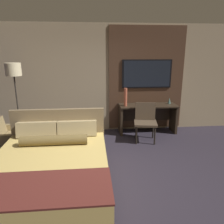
{
  "coord_description": "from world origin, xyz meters",
  "views": [
    {
      "loc": [
        -0.35,
        -3.18,
        2.12
      ],
      "look_at": [
        0.04,
        1.07,
        0.92
      ],
      "focal_mm": 35.0,
      "sensor_mm": 36.0,
      "label": 1
    }
  ],
  "objects_px": {
    "bed": "(51,172)",
    "vase_short": "(169,101)",
    "desk_chair": "(145,118)",
    "armchair_by_window": "(13,141)",
    "desk": "(147,114)",
    "book": "(146,104)",
    "vase_tall": "(126,97)",
    "tv": "(147,74)",
    "floor_lamp": "(14,76)"
  },
  "relations": [
    {
      "from": "bed",
      "to": "vase_short",
      "type": "bearing_deg",
      "value": 42.22
    },
    {
      "from": "tv",
      "to": "book",
      "type": "distance_m",
      "value": 0.8
    },
    {
      "from": "vase_short",
      "to": "vase_tall",
      "type": "bearing_deg",
      "value": -172.78
    },
    {
      "from": "desk_chair",
      "to": "vase_short",
      "type": "distance_m",
      "value": 1.02
    },
    {
      "from": "bed",
      "to": "tv",
      "type": "distance_m",
      "value": 3.59
    },
    {
      "from": "armchair_by_window",
      "to": "book",
      "type": "distance_m",
      "value": 3.3
    },
    {
      "from": "bed",
      "to": "desk",
      "type": "height_order",
      "value": "bed"
    },
    {
      "from": "desk",
      "to": "book",
      "type": "bearing_deg",
      "value": -179.42
    },
    {
      "from": "floor_lamp",
      "to": "armchair_by_window",
      "type": "bearing_deg",
      "value": -91.08
    },
    {
      "from": "floor_lamp",
      "to": "book",
      "type": "height_order",
      "value": "floor_lamp"
    },
    {
      "from": "bed",
      "to": "vase_short",
      "type": "xyz_separation_m",
      "value": [
        2.72,
        2.47,
        0.51
      ]
    },
    {
      "from": "floor_lamp",
      "to": "desk_chair",
      "type": "bearing_deg",
      "value": -1.95
    },
    {
      "from": "book",
      "to": "armchair_by_window",
      "type": "bearing_deg",
      "value": -163.44
    },
    {
      "from": "desk_chair",
      "to": "floor_lamp",
      "type": "bearing_deg",
      "value": -172.13
    },
    {
      "from": "bed",
      "to": "armchair_by_window",
      "type": "distance_m",
      "value": 1.83
    },
    {
      "from": "bed",
      "to": "desk",
      "type": "relative_size",
      "value": 1.48
    },
    {
      "from": "vase_tall",
      "to": "vase_short",
      "type": "bearing_deg",
      "value": 7.22
    },
    {
      "from": "desk",
      "to": "desk_chair",
      "type": "height_order",
      "value": "desk_chair"
    },
    {
      "from": "tv",
      "to": "vase_short",
      "type": "distance_m",
      "value": 0.93
    },
    {
      "from": "tv",
      "to": "vase_short",
      "type": "relative_size",
      "value": 8.0
    },
    {
      "from": "desk",
      "to": "vase_tall",
      "type": "xyz_separation_m",
      "value": [
        -0.61,
        -0.1,
        0.49
      ]
    },
    {
      "from": "tv",
      "to": "armchair_by_window",
      "type": "relative_size",
      "value": 1.56
    },
    {
      "from": "vase_tall",
      "to": "book",
      "type": "relative_size",
      "value": 1.97
    },
    {
      "from": "bed",
      "to": "book",
      "type": "xyz_separation_m",
      "value": [
        2.07,
        2.42,
        0.45
      ]
    },
    {
      "from": "desk",
      "to": "vase_short",
      "type": "xyz_separation_m",
      "value": [
        0.6,
        0.05,
        0.34
      ]
    },
    {
      "from": "vase_short",
      "to": "bed",
      "type": "bearing_deg",
      "value": -137.78
    },
    {
      "from": "armchair_by_window",
      "to": "floor_lamp",
      "type": "bearing_deg",
      "value": -6.27
    },
    {
      "from": "bed",
      "to": "armchair_by_window",
      "type": "xyz_separation_m",
      "value": [
        -1.06,
        1.49,
        -0.08
      ]
    },
    {
      "from": "armchair_by_window",
      "to": "book",
      "type": "height_order",
      "value": "book"
    },
    {
      "from": "tv",
      "to": "armchair_by_window",
      "type": "bearing_deg",
      "value": -160.08
    },
    {
      "from": "book",
      "to": "floor_lamp",
      "type": "bearing_deg",
      "value": -172.19
    },
    {
      "from": "bed",
      "to": "tv",
      "type": "relative_size",
      "value": 1.68
    },
    {
      "from": "book",
      "to": "tv",
      "type": "bearing_deg",
      "value": 76.6
    },
    {
      "from": "desk",
      "to": "floor_lamp",
      "type": "relative_size",
      "value": 0.8
    },
    {
      "from": "desk",
      "to": "tv",
      "type": "bearing_deg",
      "value": 90.0
    },
    {
      "from": "tv",
      "to": "vase_tall",
      "type": "bearing_deg",
      "value": -152.0
    },
    {
      "from": "tv",
      "to": "floor_lamp",
      "type": "height_order",
      "value": "tv"
    },
    {
      "from": "desk_chair",
      "to": "vase_short",
      "type": "height_order",
      "value": "vase_short"
    },
    {
      "from": "tv",
      "to": "floor_lamp",
      "type": "xyz_separation_m",
      "value": [
        -3.17,
        -0.65,
        0.04
      ]
    },
    {
      "from": "tv",
      "to": "bed",
      "type": "bearing_deg",
      "value": -128.77
    },
    {
      "from": "floor_lamp",
      "to": "vase_tall",
      "type": "distance_m",
      "value": 2.64
    },
    {
      "from": "desk_chair",
      "to": "vase_tall",
      "type": "distance_m",
      "value": 0.75
    },
    {
      "from": "bed",
      "to": "floor_lamp",
      "type": "height_order",
      "value": "floor_lamp"
    },
    {
      "from": "desk_chair",
      "to": "vase_tall",
      "type": "relative_size",
      "value": 1.96
    },
    {
      "from": "bed",
      "to": "armchair_by_window",
      "type": "height_order",
      "value": "bed"
    },
    {
      "from": "vase_tall",
      "to": "book",
      "type": "xyz_separation_m",
      "value": [
        0.56,
        0.1,
        -0.22
      ]
    },
    {
      "from": "armchair_by_window",
      "to": "desk",
      "type": "bearing_deg",
      "value": -78.89
    },
    {
      "from": "armchair_by_window",
      "to": "book",
      "type": "bearing_deg",
      "value": -78.63
    },
    {
      "from": "desk",
      "to": "tv",
      "type": "relative_size",
      "value": 1.14
    },
    {
      "from": "bed",
      "to": "desk_chair",
      "type": "height_order",
      "value": "bed"
    }
  ]
}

